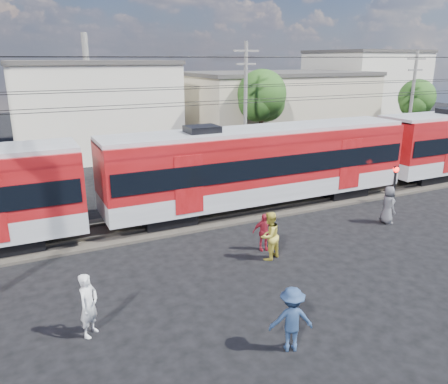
{
  "coord_description": "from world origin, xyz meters",
  "views": [
    {
      "loc": [
        -7.82,
        -10.53,
        7.46
      ],
      "look_at": [
        -0.36,
        5.0,
        2.16
      ],
      "focal_mm": 35.0,
      "sensor_mm": 36.0,
      "label": 1
    }
  ],
  "objects_px": {
    "commuter_train": "(265,162)",
    "pedestrian_c": "(291,319)",
    "car_silver": "(430,148)",
    "crossing_signal": "(395,178)",
    "pedestrian_a": "(89,305)"
  },
  "relations": [
    {
      "from": "commuter_train",
      "to": "pedestrian_c",
      "type": "height_order",
      "value": "commuter_train"
    },
    {
      "from": "car_silver",
      "to": "crossing_signal",
      "type": "xyz_separation_m",
      "value": [
        -11.6,
        -7.43,
        0.74
      ]
    },
    {
      "from": "pedestrian_a",
      "to": "car_silver",
      "type": "bearing_deg",
      "value": -23.44
    },
    {
      "from": "car_silver",
      "to": "commuter_train",
      "type": "bearing_deg",
      "value": 94.93
    },
    {
      "from": "pedestrian_a",
      "to": "car_silver",
      "type": "xyz_separation_m",
      "value": [
        28.05,
        12.28,
        -0.23
      ]
    },
    {
      "from": "car_silver",
      "to": "crossing_signal",
      "type": "distance_m",
      "value": 13.8
    },
    {
      "from": "pedestrian_c",
      "to": "car_silver",
      "type": "distance_m",
      "value": 27.9
    },
    {
      "from": "commuter_train",
      "to": "pedestrian_c",
      "type": "bearing_deg",
      "value": -117.1
    },
    {
      "from": "commuter_train",
      "to": "car_silver",
      "type": "relative_size",
      "value": 12.14
    },
    {
      "from": "pedestrian_a",
      "to": "pedestrian_c",
      "type": "bearing_deg",
      "value": -79.42
    },
    {
      "from": "commuter_train",
      "to": "pedestrian_c",
      "type": "relative_size",
      "value": 27.76
    },
    {
      "from": "commuter_train",
      "to": "pedestrian_a",
      "type": "distance_m",
      "value": 12.49
    },
    {
      "from": "pedestrian_c",
      "to": "car_silver",
      "type": "xyz_separation_m",
      "value": [
        23.36,
        15.25,
        -0.2
      ]
    },
    {
      "from": "car_silver",
      "to": "pedestrian_a",
      "type": "bearing_deg",
      "value": 103.34
    },
    {
      "from": "pedestrian_c",
      "to": "car_silver",
      "type": "height_order",
      "value": "pedestrian_c"
    }
  ]
}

